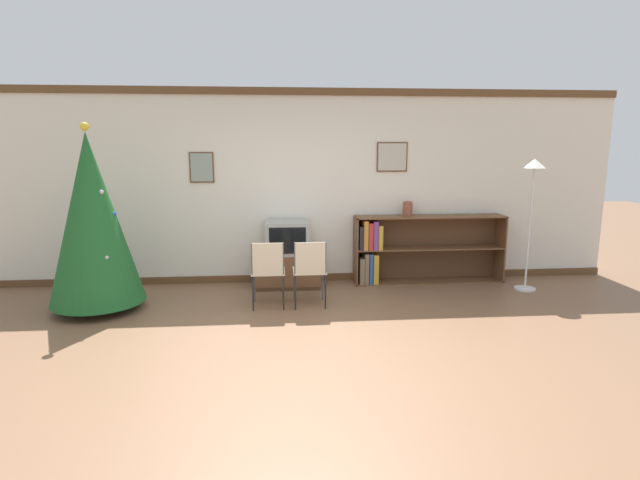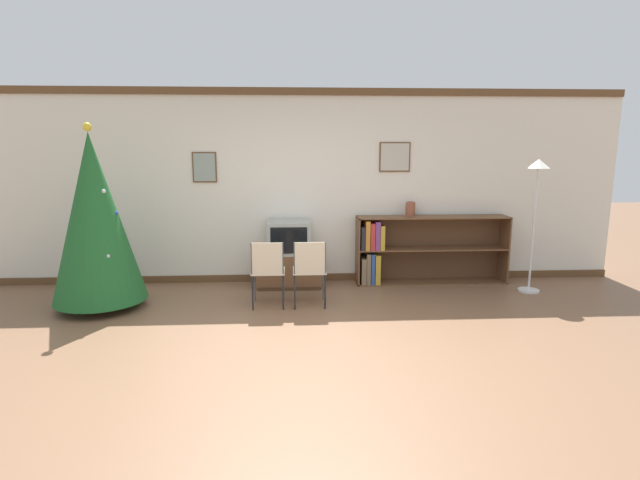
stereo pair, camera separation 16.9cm
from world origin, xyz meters
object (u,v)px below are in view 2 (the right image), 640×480
Objects in this scene: tv_console at (289,270)px; television at (289,237)px; bookshelf at (407,250)px; vase at (410,209)px; folding_chair_right at (310,269)px; folding_chair_left at (268,270)px; standing_lamp at (537,191)px; christmas_tree at (95,218)px.

television is (0.00, -0.00, 0.46)m from tv_console.
tv_console is at bearing -176.74° from bookshelf.
vase is at bearing 4.53° from television.
bookshelf is at bearing 35.80° from folding_chair_right.
tv_console is 1.08× the size of folding_chair_left.
tv_console is 4.39× the size of vase.
tv_console is at bearing 105.03° from folding_chair_right.
television is at bearing 172.30° from standing_lamp.
vase is (3.97, 0.94, -0.03)m from christmas_tree.
television reaches higher than folding_chair_right.
standing_lamp is (1.51, -0.57, 0.29)m from vase.
folding_chair_left is at bearing -171.91° from standing_lamp.
standing_lamp is (3.46, 0.49, 0.88)m from folding_chair_left.
vase reaches higher than folding_chair_left.
television is at bearing -90.00° from tv_console.
folding_chair_right is 0.39× the size of bookshelf.
standing_lamp reaches higher than television.
standing_lamp is at bearing -19.03° from bookshelf.
vase is 0.11× the size of standing_lamp.
television is 0.72× the size of folding_chair_left.
standing_lamp reaches higher than vase.
vase is at bearing 28.53° from folding_chair_left.
television is at bearing -176.65° from bookshelf.
tv_console is 0.99m from folding_chair_left.
folding_chair_left is 4.06× the size of vase.
standing_lamp is (3.21, -0.43, 0.66)m from television.
television is 0.99m from folding_chair_left.
vase is at bearing 13.32° from christmas_tree.
folding_chair_right is 1.75m from bookshelf.
tv_console is at bearing 74.97° from folding_chair_left.
bookshelf is at bearing 3.26° from tv_console.
standing_lamp is at bearing -7.70° from television.
tv_console is 1.50× the size of television.
standing_lamp reaches higher than bookshelf.
television is at bearing 74.93° from folding_chair_left.
tv_console is 0.99m from folding_chair_right.
bookshelf is 10.53× the size of vase.
folding_chair_right is 3.13m from standing_lamp.
folding_chair_right is 1.89m from vase.
television is at bearing 105.07° from folding_chair_right.
christmas_tree is 2.43m from television.
bookshelf is at bearing 3.35° from television.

